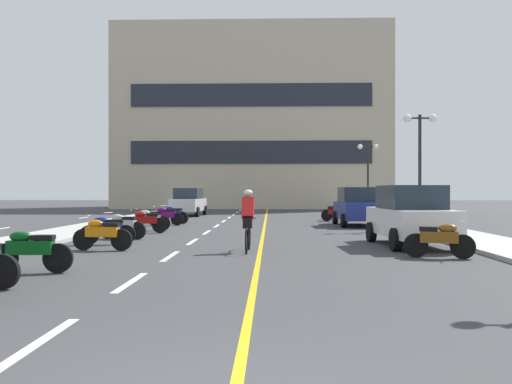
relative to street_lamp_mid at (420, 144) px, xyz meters
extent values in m
plane|color=#38383A|center=(-7.07, 0.52, -3.72)|extent=(140.00, 140.00, 0.00)
cube|color=#A8A8A3|center=(-14.27, 3.52, -3.66)|extent=(2.40, 72.00, 0.12)
cube|color=#A8A8A3|center=(0.13, 3.52, -3.66)|extent=(2.40, 72.00, 0.12)
cube|color=silver|center=(-9.07, -18.48, -3.72)|extent=(0.14, 2.20, 0.01)
cube|color=silver|center=(-9.07, -14.48, -3.72)|extent=(0.14, 2.20, 0.01)
cube|color=silver|center=(-9.07, -10.48, -3.72)|extent=(0.14, 2.20, 0.01)
cube|color=silver|center=(-9.07, -6.48, -3.72)|extent=(0.14, 2.20, 0.01)
cube|color=silver|center=(-9.07, -2.48, -3.72)|extent=(0.14, 2.20, 0.01)
cube|color=silver|center=(-9.07, 1.52, -3.72)|extent=(0.14, 2.20, 0.01)
cube|color=silver|center=(-9.07, 5.52, -3.72)|extent=(0.14, 2.20, 0.01)
cube|color=silver|center=(-9.07, 9.52, -3.72)|extent=(0.14, 2.20, 0.01)
cube|color=silver|center=(-9.07, 13.52, -3.72)|extent=(0.14, 2.20, 0.01)
cube|color=silver|center=(-9.07, 17.52, -3.72)|extent=(0.14, 2.20, 0.01)
cube|color=silver|center=(-9.07, 21.52, -3.72)|extent=(0.14, 2.20, 0.01)
cube|color=silver|center=(-9.07, 25.52, -3.72)|extent=(0.14, 2.20, 0.01)
cube|color=gold|center=(-6.82, 3.52, -3.72)|extent=(0.12, 66.00, 0.01)
cube|color=#BCAD93|center=(-8.28, 29.43, 4.69)|extent=(25.33, 9.81, 16.82)
cube|color=#1E232D|center=(-8.28, 24.47, 1.32)|extent=(21.28, 0.10, 2.02)
cube|color=#1E232D|center=(-8.28, 24.47, 6.37)|extent=(21.28, 0.10, 2.02)
cylinder|color=black|center=(0.00, 0.00, -1.17)|extent=(0.14, 0.14, 4.86)
cylinder|color=black|center=(0.00, 0.00, 1.11)|extent=(1.10, 0.08, 0.08)
sphere|color=white|center=(-0.55, 0.00, 1.11)|extent=(0.36, 0.36, 0.36)
sphere|color=white|center=(0.55, 0.00, 1.11)|extent=(0.36, 0.36, 0.36)
cylinder|color=black|center=(0.30, 14.69, -1.22)|extent=(0.14, 0.14, 4.77)
cylinder|color=black|center=(0.30, 14.69, 1.02)|extent=(1.10, 0.08, 0.08)
sphere|color=white|center=(-0.25, 14.69, 1.02)|extent=(0.36, 0.36, 0.36)
sphere|color=white|center=(0.85, 14.69, 1.02)|extent=(0.36, 0.36, 0.36)
cylinder|color=black|center=(-3.27, -6.37, -3.40)|extent=(0.26, 0.65, 0.64)
cylinder|color=black|center=(-1.57, -6.27, -3.40)|extent=(0.26, 0.65, 0.64)
cylinder|color=black|center=(-3.10, -9.17, -3.40)|extent=(0.26, 0.65, 0.64)
cylinder|color=black|center=(-1.41, -9.07, -3.40)|extent=(0.26, 0.65, 0.64)
cube|color=silver|center=(-2.34, -7.72, -3.00)|extent=(1.94, 4.29, 0.80)
cube|color=#1E2833|center=(-2.34, -7.72, -2.25)|extent=(1.69, 2.29, 0.70)
cylinder|color=black|center=(-3.32, 3.23, -3.40)|extent=(0.23, 0.64, 0.64)
cylinder|color=black|center=(-1.62, 3.27, -3.40)|extent=(0.23, 0.64, 0.64)
cylinder|color=black|center=(-3.26, 0.43, -3.40)|extent=(0.23, 0.64, 0.64)
cylinder|color=black|center=(-1.56, 0.47, -3.40)|extent=(0.23, 0.64, 0.64)
cube|color=navy|center=(-2.44, 1.85, -3.00)|extent=(1.79, 4.24, 0.80)
cube|color=#1E2833|center=(-2.44, 1.85, -2.25)|extent=(1.61, 2.23, 0.70)
cylinder|color=black|center=(-12.69, 13.24, -3.40)|extent=(0.26, 0.65, 0.64)
cylinder|color=black|center=(-10.99, 13.14, -3.40)|extent=(0.26, 0.65, 0.64)
cylinder|color=black|center=(-12.85, 10.44, -3.40)|extent=(0.26, 0.65, 0.64)
cylinder|color=black|center=(-11.15, 10.35, -3.40)|extent=(0.26, 0.65, 0.64)
cube|color=#B7B7BC|center=(-11.92, 11.79, -3.00)|extent=(1.93, 4.29, 0.80)
cube|color=#1E2833|center=(-11.92, 11.79, -2.25)|extent=(1.68, 2.28, 0.70)
cylinder|color=black|center=(-11.04, -15.28, -3.42)|extent=(0.61, 0.14, 0.60)
cylinder|color=black|center=(-11.92, -13.45, -3.42)|extent=(0.60, 0.13, 0.60)
cylinder|color=black|center=(-10.82, -13.40, -3.42)|extent=(0.60, 0.13, 0.60)
cube|color=#0C4C19|center=(-11.37, -13.42, -3.20)|extent=(0.91, 0.32, 0.28)
ellipsoid|color=#0C4C19|center=(-11.57, -13.43, -2.98)|extent=(0.45, 0.26, 0.22)
cube|color=black|center=(-11.12, -13.41, -3.00)|extent=(0.45, 0.26, 0.10)
cylinder|color=silver|center=(-11.92, -13.45, -2.82)|extent=(0.06, 0.60, 0.03)
cylinder|color=black|center=(-1.86, -10.87, -3.42)|extent=(0.60, 0.27, 0.60)
cylinder|color=black|center=(-2.91, -10.56, -3.42)|extent=(0.60, 0.27, 0.60)
cube|color=brown|center=(-2.38, -10.72, -3.20)|extent=(0.94, 0.52, 0.28)
ellipsoid|color=brown|center=(-2.19, -10.77, -2.98)|extent=(0.49, 0.35, 0.22)
cube|color=black|center=(-2.62, -10.65, -3.00)|extent=(0.49, 0.35, 0.10)
cylinder|color=silver|center=(-1.86, -10.87, -2.82)|extent=(0.20, 0.58, 0.03)
cylinder|color=black|center=(-11.75, -9.12, -3.42)|extent=(0.61, 0.16, 0.60)
cylinder|color=black|center=(-10.66, -9.23, -3.42)|extent=(0.61, 0.16, 0.60)
cube|color=orange|center=(-11.21, -9.18, -3.20)|extent=(0.92, 0.36, 0.28)
ellipsoid|color=orange|center=(-11.40, -9.16, -2.98)|extent=(0.46, 0.28, 0.22)
cube|color=black|center=(-10.96, -9.20, -3.00)|extent=(0.46, 0.28, 0.10)
cylinder|color=silver|center=(-11.75, -9.12, -2.82)|extent=(0.09, 0.60, 0.03)
cylinder|color=black|center=(-12.11, -7.58, -3.42)|extent=(0.61, 0.18, 0.60)
cylinder|color=black|center=(-11.02, -7.42, -3.42)|extent=(0.61, 0.18, 0.60)
cube|color=navy|center=(-11.56, -7.50, -3.20)|extent=(0.93, 0.40, 0.28)
ellipsoid|color=navy|center=(-11.76, -7.53, -2.98)|extent=(0.47, 0.30, 0.22)
cube|color=black|center=(-11.31, -7.47, -3.00)|extent=(0.47, 0.30, 0.10)
cylinder|color=silver|center=(-12.11, -7.58, -2.82)|extent=(0.11, 0.60, 0.03)
cylinder|color=black|center=(-12.15, -5.46, -3.42)|extent=(0.61, 0.22, 0.60)
cylinder|color=black|center=(-11.07, -5.69, -3.42)|extent=(0.61, 0.22, 0.60)
cube|color=#B2B2B7|center=(-11.61, -5.57, -3.20)|extent=(0.94, 0.46, 0.28)
ellipsoid|color=#B2B2B7|center=(-11.80, -5.53, -2.98)|extent=(0.48, 0.32, 0.22)
cube|color=black|center=(-11.36, -5.63, -3.00)|extent=(0.48, 0.32, 0.10)
cylinder|color=silver|center=(-12.15, -5.46, -2.82)|extent=(0.15, 0.59, 0.03)
cylinder|color=black|center=(-11.95, -3.07, -3.42)|extent=(0.61, 0.22, 0.60)
cylinder|color=black|center=(-10.87, -2.86, -3.42)|extent=(0.61, 0.22, 0.60)
cube|color=maroon|center=(-11.41, -2.97, -3.20)|extent=(0.94, 0.45, 0.28)
ellipsoid|color=maroon|center=(-11.61, -3.00, -2.98)|extent=(0.48, 0.32, 0.22)
cube|color=black|center=(-11.16, -2.92, -3.00)|extent=(0.48, 0.32, 0.10)
cylinder|color=silver|center=(-11.95, -3.07, -2.82)|extent=(0.15, 0.59, 0.03)
cylinder|color=black|center=(-12.10, -1.66, -3.42)|extent=(0.61, 0.20, 0.60)
cylinder|color=black|center=(-11.01, -1.47, -3.42)|extent=(0.61, 0.20, 0.60)
cube|color=#B2B2B7|center=(-11.55, -1.57, -3.20)|extent=(0.93, 0.43, 0.28)
ellipsoid|color=#B2B2B7|center=(-11.75, -1.60, -2.98)|extent=(0.47, 0.31, 0.22)
cube|color=black|center=(-11.31, -1.52, -3.00)|extent=(0.47, 0.31, 0.10)
cylinder|color=silver|center=(-12.10, -1.66, -2.82)|extent=(0.13, 0.60, 0.03)
cylinder|color=black|center=(-12.08, 1.77, -3.42)|extent=(0.60, 0.13, 0.60)
cylinder|color=black|center=(-10.98, 1.83, -3.42)|extent=(0.60, 0.13, 0.60)
cube|color=#590C59|center=(-11.53, 1.80, -3.20)|extent=(0.91, 0.33, 0.28)
ellipsoid|color=#590C59|center=(-11.73, 1.79, -2.98)|extent=(0.45, 0.26, 0.22)
cube|color=black|center=(-11.28, 1.81, -3.00)|extent=(0.45, 0.26, 0.10)
cylinder|color=silver|center=(-12.08, 1.77, -2.82)|extent=(0.06, 0.60, 0.03)
cylinder|color=black|center=(-11.98, 3.62, -3.42)|extent=(0.60, 0.29, 0.60)
cylinder|color=black|center=(-10.94, 3.26, -3.42)|extent=(0.60, 0.29, 0.60)
cube|color=navy|center=(-11.46, 3.44, -3.20)|extent=(0.94, 0.56, 0.28)
ellipsoid|color=navy|center=(-11.65, 3.50, -2.98)|extent=(0.49, 0.37, 0.22)
cube|color=black|center=(-11.22, 3.35, -3.00)|extent=(0.49, 0.37, 0.10)
cylinder|color=silver|center=(-11.98, 3.62, -2.82)|extent=(0.22, 0.58, 0.03)
cylinder|color=black|center=(-2.45, 5.32, -3.42)|extent=(0.60, 0.29, 0.60)
cylinder|color=black|center=(-3.49, 5.68, -3.42)|extent=(0.60, 0.29, 0.60)
cube|color=maroon|center=(-2.97, 5.50, -3.20)|extent=(0.94, 0.56, 0.28)
ellipsoid|color=maroon|center=(-2.78, 5.43, -2.98)|extent=(0.49, 0.37, 0.22)
cube|color=black|center=(-3.21, 5.58, -3.00)|extent=(0.49, 0.37, 0.10)
cylinder|color=silver|center=(-2.45, 5.32, -2.82)|extent=(0.22, 0.58, 0.03)
cylinder|color=black|center=(-2.25, 7.11, -3.42)|extent=(0.61, 0.15, 0.60)
cylinder|color=black|center=(-3.35, 7.20, -3.42)|extent=(0.61, 0.15, 0.60)
cube|color=navy|center=(-2.80, 7.16, -3.20)|extent=(0.92, 0.35, 0.28)
ellipsoid|color=navy|center=(-2.60, 7.14, -2.98)|extent=(0.46, 0.27, 0.22)
cube|color=black|center=(-3.05, 7.18, -3.00)|extent=(0.46, 0.27, 0.10)
cylinder|color=silver|center=(-2.25, 7.11, -2.82)|extent=(0.08, 0.60, 0.03)
torus|color=black|center=(-7.14, -8.85, -3.38)|extent=(0.06, 0.72, 0.72)
torus|color=black|center=(-7.16, -9.90, -3.38)|extent=(0.06, 0.72, 0.72)
cylinder|color=red|center=(-7.15, -9.40, -3.08)|extent=(0.07, 0.95, 0.04)
cube|color=black|center=(-7.15, -9.55, -2.86)|extent=(0.11, 0.20, 0.06)
cylinder|color=red|center=(-7.14, -8.95, -2.83)|extent=(0.42, 0.04, 0.03)
cube|color=black|center=(-7.15, -9.50, -2.93)|extent=(0.25, 0.37, 0.28)
cube|color=red|center=(-7.15, -9.35, -2.53)|extent=(0.33, 0.46, 0.61)
sphere|color=#8C6647|center=(-7.15, -9.22, -2.18)|extent=(0.20, 0.20, 0.20)
ellipsoid|color=white|center=(-7.15, -9.22, -2.11)|extent=(0.24, 0.26, 0.16)
camera|label=1|loc=(-6.53, -24.50, -2.05)|focal=39.04mm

